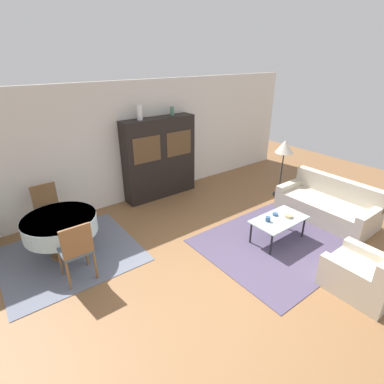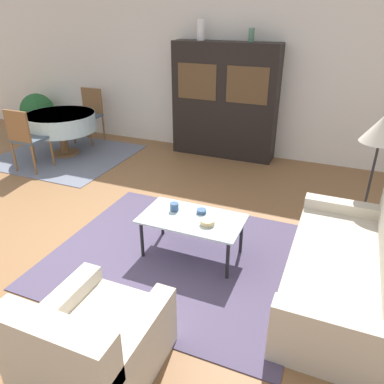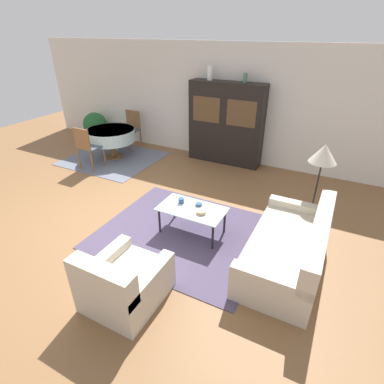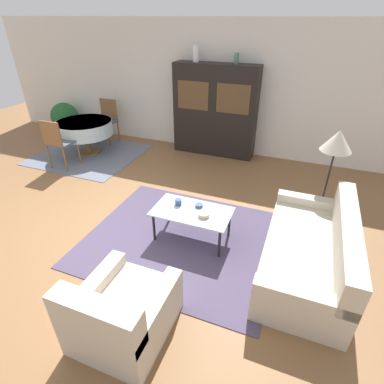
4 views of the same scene
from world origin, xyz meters
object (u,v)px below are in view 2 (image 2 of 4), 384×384
object	(u,v)px
dining_chair_near	(25,136)
vase_tall	(201,30)
floor_lamp	(381,133)
potted_plant	(38,111)
display_cabinet	(225,101)
coffee_table	(192,221)
vase_short	(251,35)
bowl	(207,222)
dining_chair_far	(90,112)
bowl_small	(201,211)
couch	(351,272)
dining_table	(61,122)
cup	(174,207)
armchair	(92,346)

from	to	relation	value
dining_chair_near	vase_tall	size ratio (longest dim) A/B	3.16
floor_lamp	potted_plant	world-z (taller)	floor_lamp
display_cabinet	coffee_table	bearing A→B (deg)	-77.61
vase_tall	vase_short	world-z (taller)	vase_tall
display_cabinet	vase_tall	size ratio (longest dim) A/B	6.03
bowl	dining_chair_far	bearing A→B (deg)	140.95
display_cabinet	vase_tall	world-z (taller)	vase_tall
dining_chair_near	floor_lamp	size ratio (longest dim) A/B	0.72
floor_lamp	bowl	size ratio (longest dim) A/B	9.58
bowl_small	potted_plant	world-z (taller)	potted_plant
coffee_table	potted_plant	size ratio (longest dim) A/B	1.30
couch	bowl	world-z (taller)	couch
floor_lamp	potted_plant	bearing A→B (deg)	166.12
dining_table	vase_tall	size ratio (longest dim) A/B	3.80
coffee_table	vase_short	world-z (taller)	vase_short
cup	bowl_small	distance (m)	0.29
bowl	display_cabinet	bearing A→B (deg)	105.49
dining_table	cup	xyz separation A→B (m)	(3.06, -1.87, -0.09)
coffee_table	vase_tall	xyz separation A→B (m)	(-1.11, 3.02, 1.65)
display_cabinet	bowl_small	xyz separation A→B (m)	(0.72, -2.89, -0.48)
dining_table	armchair	bearing A→B (deg)	-47.98
floor_lamp	cup	world-z (taller)	floor_lamp
couch	armchair	size ratio (longest dim) A/B	2.10
couch	armchair	distance (m)	2.25
armchair	bowl	distance (m)	1.60
dining_chair_near	floor_lamp	xyz separation A→B (m)	(4.94, 0.12, 0.61)
armchair	couch	bearing A→B (deg)	43.57
dining_chair_far	vase_short	size ratio (longest dim) A/B	4.99
armchair	dining_chair_far	bearing A→B (deg)	126.23
coffee_table	display_cabinet	distance (m)	3.14
dining_chair_far	floor_lamp	distance (m)	5.20
dining_table	cup	world-z (taller)	dining_table
vase_short	potted_plant	bearing A→B (deg)	-177.02
coffee_table	bowl_small	distance (m)	0.15
dining_table	bowl_small	distance (m)	3.80
couch	dining_table	bearing A→B (deg)	67.38
floor_lamp	coffee_table	bearing A→B (deg)	-143.04
coffee_table	dining_chair_near	distance (m)	3.48
floor_lamp	bowl_small	size ratio (longest dim) A/B	13.68
armchair	vase_short	xyz separation A→B (m)	(-0.20, 4.64, 1.71)
display_cabinet	dining_table	xyz separation A→B (m)	(-2.62, -1.08, -0.36)
display_cabinet	bowl	distance (m)	3.23
potted_plant	bowl_small	bearing A→B (deg)	-29.66
vase_short	coffee_table	bearing A→B (deg)	-84.83
dining_table	cup	bearing A→B (deg)	-31.51
display_cabinet	floor_lamp	distance (m)	2.93
floor_lamp	vase_tall	distance (m)	3.40
couch	potted_plant	world-z (taller)	couch
couch	coffee_table	distance (m)	1.56
display_cabinet	couch	bearing A→B (deg)	-54.40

